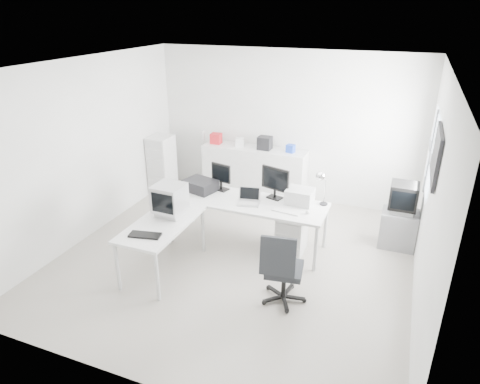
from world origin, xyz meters
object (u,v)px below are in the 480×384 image
at_px(lcd_monitor_small, 221,177).
at_px(crt_monitor, 169,199).
at_px(laser_printer, 300,196).
at_px(office_chair, 285,266).
at_px(sideboard, 254,173).
at_px(side_desk, 163,246).
at_px(inkjet_printer, 200,185).
at_px(drawer_pedestal, 292,234).
at_px(crt_tv, 403,198).
at_px(lcd_monitor_large, 275,183).
at_px(main_desk, 247,223).
at_px(laptop, 248,198).
at_px(tv_cabinet, 398,229).
at_px(filing_cabinet, 162,165).

bearing_deg(lcd_monitor_small, crt_monitor, -92.13).
bearing_deg(laser_printer, crt_monitor, -144.67).
bearing_deg(office_chair, sideboard, 108.11).
relative_size(side_desk, inkjet_printer, 2.85).
bearing_deg(inkjet_printer, lcd_monitor_small, 41.91).
xyz_separation_m(drawer_pedestal, crt_tv, (1.50, 0.77, 0.51)).
relative_size(lcd_monitor_large, crt_monitor, 0.99).
xyz_separation_m(crt_monitor, crt_tv, (3.05, 1.67, -0.19)).
bearing_deg(inkjet_printer, main_desk, 8.64).
bearing_deg(inkjet_printer, lcd_monitor_large, 22.47).
distance_m(inkjet_printer, crt_tv, 3.13).
height_order(side_desk, laptop, laptop).
height_order(lcd_monitor_small, tv_cabinet, lcd_monitor_small).
xyz_separation_m(laptop, laser_printer, (0.70, 0.32, 0.01)).
bearing_deg(crt_tv, lcd_monitor_large, -162.85).
relative_size(drawer_pedestal, crt_monitor, 1.21).
bearing_deg(office_chair, side_desk, 170.14).
bearing_deg(tv_cabinet, inkjet_printer, -166.70).
height_order(lcd_monitor_small, crt_tv, lcd_monitor_small).
height_order(lcd_monitor_small, laser_printer, lcd_monitor_small).
bearing_deg(lcd_monitor_small, crt_tv, 24.85).
xyz_separation_m(lcd_monitor_large, tv_cabinet, (1.85, 0.57, -0.70)).
bearing_deg(office_chair, drawer_pedestal, 92.28).
xyz_separation_m(drawer_pedestal, laser_printer, (0.05, 0.17, 0.56)).
relative_size(side_desk, lcd_monitor_small, 3.19).
bearing_deg(side_desk, lcd_monitor_small, 77.47).
distance_m(main_desk, inkjet_printer, 0.97).
distance_m(lcd_monitor_small, laser_printer, 1.30).
height_order(lcd_monitor_large, laptop, lcd_monitor_large).
bearing_deg(inkjet_printer, side_desk, -74.65).
height_order(main_desk, crt_tv, crt_tv).
bearing_deg(lcd_monitor_large, crt_monitor, -120.90).
bearing_deg(office_chair, filing_cabinet, 134.45).
bearing_deg(drawer_pedestal, filing_cabinet, 157.38).
height_order(laptop, sideboard, sideboard).
bearing_deg(crt_monitor, laser_printer, 35.63).
bearing_deg(side_desk, laser_printer, 39.52).
height_order(inkjet_printer, lcd_monitor_small, lcd_monitor_small).
height_order(crt_monitor, tv_cabinet, crt_monitor).
height_order(drawer_pedestal, office_chair, office_chair).
height_order(lcd_monitor_large, laser_printer, lcd_monitor_large).
xyz_separation_m(inkjet_printer, office_chair, (1.78, -1.25, -0.33)).
bearing_deg(tv_cabinet, lcd_monitor_small, -168.27).
xyz_separation_m(lcd_monitor_small, crt_tv, (2.75, 0.57, -0.16)).
height_order(crt_monitor, office_chair, crt_monitor).
height_order(drawer_pedestal, crt_tv, crt_tv).
bearing_deg(main_desk, tv_cabinet, 20.47).
height_order(main_desk, inkjet_printer, inkjet_printer).
relative_size(lcd_monitor_large, laptop, 1.51).
bearing_deg(lcd_monitor_small, inkjet_printer, -140.31).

